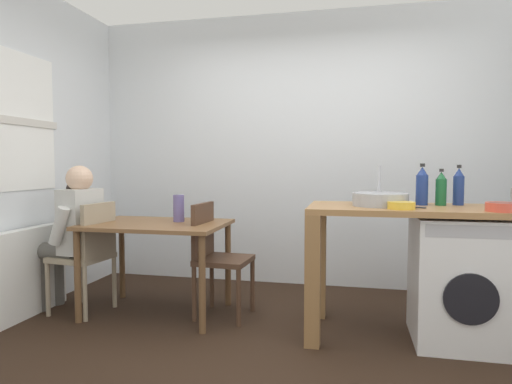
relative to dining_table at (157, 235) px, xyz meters
The scene contains 18 objects.
ground_plane 1.35m from the dining_table, 29.04° to the right, with size 5.46×5.46×0.00m, color black.
wall_back 1.72m from the dining_table, 48.54° to the left, with size 4.60×0.10×2.70m, color silver.
radiator 1.06m from the dining_table, 164.31° to the right, with size 0.10×0.80×0.70m, color white.
dining_table is the anchor object (origin of this frame).
chair_person_seat 0.57m from the dining_table, 168.77° to the right, with size 0.44×0.44×0.90m.
chair_opposite 0.50m from the dining_table, ahead, with size 0.43×0.43×0.90m.
seated_person 0.71m from the dining_table, behind, with size 0.52×0.53×1.20m.
kitchen_counter 1.78m from the dining_table, ahead, with size 1.50×0.68×0.92m.
washing_machine 2.26m from the dining_table, ahead, with size 0.60×0.61×0.86m.
sink_basin 1.76m from the dining_table, ahead, with size 0.38×0.38×0.09m, color #9EA0A5.
tap 1.78m from the dining_table, ahead, with size 0.02×0.02×0.28m, color #B2B2B7.
bottle_tall_green 2.06m from the dining_table, ahead, with size 0.08×0.08×0.29m.
bottle_squat_brown 2.18m from the dining_table, ahead, with size 0.07×0.07×0.26m.
bottle_clear_small 2.31m from the dining_table, ahead, with size 0.07×0.07×0.29m.
mixing_bowl 1.89m from the dining_table, ahead, with size 0.17×0.17×0.05m.
colander 2.48m from the dining_table, ahead, with size 0.20×0.20×0.06m.
vase 0.27m from the dining_table, 33.69° to the left, with size 0.09×0.09×0.22m, color slate.
scissors 1.97m from the dining_table, ahead, with size 0.15×0.06×0.01m.
Camera 1 is at (0.51, -2.69, 1.21)m, focal length 30.96 mm.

